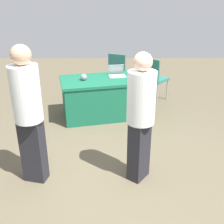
{
  "coord_description": "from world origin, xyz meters",
  "views": [
    {
      "loc": [
        0.09,
        2.84,
        2.28
      ],
      "look_at": [
        0.06,
        -0.28,
        0.9
      ],
      "focal_mm": 44.28,
      "sensor_mm": 36.0,
      "label": 1
    }
  ],
  "objects": [
    {
      "name": "person_presenter",
      "position": [
        -0.28,
        -0.18,
        0.93
      ],
      "size": [
        0.48,
        0.48,
        1.66
      ],
      "rotation": [
        0.0,
        0.0,
        0.92
      ],
      "color": "#26262D",
      "rests_on": "ground"
    },
    {
      "name": "table_foreground",
      "position": [
        0.15,
        -2.19,
        0.38
      ],
      "size": [
        1.87,
        1.24,
        0.75
      ],
      "rotation": [
        0.0,
        0.0,
        0.22
      ],
      "color": "#196647",
      "rests_on": "ground"
    },
    {
      "name": "scissors_red",
      "position": [
        -0.34,
        -2.4,
        0.75
      ],
      "size": [
        0.05,
        0.18,
        0.01
      ],
      "primitive_type": "cube",
      "rotation": [
        0.0,
        0.0,
        1.51
      ],
      "color": "red",
      "rests_on": "table_foreground"
    },
    {
      "name": "person_attendee_browsing",
      "position": [
        1.05,
        -0.15,
        0.98
      ],
      "size": [
        0.41,
        0.41,
        1.75
      ],
      "rotation": [
        0.0,
        0.0,
        6.04
      ],
      "color": "#26262D",
      "rests_on": "ground"
    },
    {
      "name": "chair_tucked_right",
      "position": [
        -0.13,
        -3.48,
        0.55
      ],
      "size": [
        0.59,
        0.59,
        0.96
      ],
      "rotation": [
        0.0,
        0.0,
        2.68
      ],
      "color": "#9E9993",
      "rests_on": "ground"
    },
    {
      "name": "yarn_ball",
      "position": [
        0.57,
        -2.09,
        0.81
      ],
      "size": [
        0.12,
        0.12,
        0.12
      ],
      "primitive_type": "sphere",
      "color": "gray",
      "rests_on": "table_foreground"
    },
    {
      "name": "laptop_silver",
      "position": [
        -0.05,
        -2.37,
        0.79
      ],
      "size": [
        0.36,
        0.34,
        0.21
      ],
      "rotation": [
        0.0,
        0.0,
        0.18
      ],
      "color": "silver",
      "rests_on": "table_foreground"
    },
    {
      "name": "chair_tucked_left",
      "position": [
        -0.88,
        -2.97,
        0.55
      ],
      "size": [
        0.62,
        0.62,
        0.96
      ],
      "rotation": [
        0.0,
        0.0,
        2.36
      ],
      "color": "#9E9993",
      "rests_on": "ground"
    },
    {
      "name": "ground_plane",
      "position": [
        0.0,
        0.0,
        0.0
      ],
      "size": [
        14.4,
        14.4,
        0.0
      ],
      "primitive_type": "plane",
      "color": "brown"
    }
  ]
}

